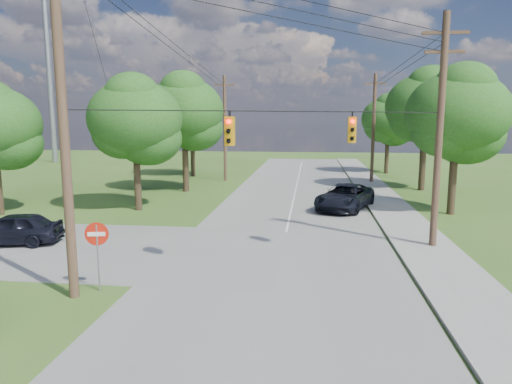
# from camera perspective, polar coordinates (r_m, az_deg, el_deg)

# --- Properties ---
(ground) EXTENTS (140.00, 140.00, 0.00)m
(ground) POSITION_cam_1_polar(r_m,az_deg,el_deg) (14.94, -6.29, -14.24)
(ground) COLOR #375B1E
(ground) RESTS_ON ground
(main_road) EXTENTS (10.00, 100.00, 0.03)m
(main_road) POSITION_cam_1_polar(r_m,az_deg,el_deg) (19.31, 2.99, -8.68)
(main_road) COLOR gray
(main_road) RESTS_ON ground
(sidewalk_east) EXTENTS (2.60, 100.00, 0.12)m
(sidewalk_east) POSITION_cam_1_polar(r_m,az_deg,el_deg) (20.02, 22.72, -8.60)
(sidewalk_east) COLOR #98958E
(sidewalk_east) RESTS_ON ground
(pole_sw) EXTENTS (2.00, 0.32, 12.00)m
(pole_sw) POSITION_cam_1_polar(r_m,az_deg,el_deg) (15.81, -23.06, 9.55)
(pole_sw) COLOR brown
(pole_sw) RESTS_ON ground
(pole_ne) EXTENTS (2.00, 0.32, 10.50)m
(pole_ne) POSITION_cam_1_polar(r_m,az_deg,el_deg) (22.10, 21.98, 7.31)
(pole_ne) COLOR brown
(pole_ne) RESTS_ON ground
(pole_north_e) EXTENTS (2.00, 0.32, 10.00)m
(pole_north_e) POSITION_cam_1_polar(r_m,az_deg,el_deg) (43.73, 14.47, 7.79)
(pole_north_e) COLOR brown
(pole_north_e) RESTS_ON ground
(pole_north_w) EXTENTS (2.00, 0.32, 10.00)m
(pole_north_w) POSITION_cam_1_polar(r_m,az_deg,el_deg) (44.12, -3.90, 8.06)
(pole_north_w) COLOR brown
(pole_north_w) RESTS_ON ground
(power_lines) EXTENTS (13.93, 29.62, 4.93)m
(power_lines) POSITION_cam_1_polar(r_m,az_deg,el_deg) (25.16, 3.04, 16.50)
(power_lines) COLOR black
(power_lines) RESTS_ON ground
(traffic_signals) EXTENTS (4.91, 3.27, 1.05)m
(traffic_signals) POSITION_cam_1_polar(r_m,az_deg,el_deg) (17.79, 4.81, 7.75)
(traffic_signals) COLOR #CF8E0C
(traffic_signals) RESTS_ON ground
(tree_w_near) EXTENTS (6.00, 6.00, 8.40)m
(tree_w_near) POSITION_cam_1_polar(r_m,az_deg,el_deg) (30.48, -14.89, 8.83)
(tree_w_near) COLOR #433021
(tree_w_near) RESTS_ON ground
(tree_w_mid) EXTENTS (6.40, 6.40, 9.22)m
(tree_w_mid) POSITION_cam_1_polar(r_m,az_deg,el_deg) (37.76, -8.97, 10.00)
(tree_w_mid) COLOR #433021
(tree_w_mid) RESTS_ON ground
(tree_w_far) EXTENTS (6.00, 6.00, 8.73)m
(tree_w_far) POSITION_cam_1_polar(r_m,az_deg,el_deg) (47.93, -8.01, 9.41)
(tree_w_far) COLOR #433021
(tree_w_far) RESTS_ON ground
(tree_e_near) EXTENTS (6.20, 6.20, 8.81)m
(tree_e_near) POSITION_cam_1_polar(r_m,az_deg,el_deg) (30.64, 23.84, 8.98)
(tree_e_near) COLOR #433021
(tree_e_near) RESTS_ON ground
(tree_e_mid) EXTENTS (6.60, 6.60, 9.64)m
(tree_e_mid) POSITION_cam_1_polar(r_m,az_deg,el_deg) (40.44, 20.46, 9.95)
(tree_e_mid) COLOR #433021
(tree_e_mid) RESTS_ON ground
(tree_e_far) EXTENTS (5.80, 5.80, 8.32)m
(tree_e_far) POSITION_cam_1_polar(r_m,az_deg,el_deg) (52.01, 16.22, 8.75)
(tree_e_far) COLOR #433021
(tree_e_far) RESTS_ON ground
(car_cross_dark) EXTENTS (4.72, 2.63, 1.52)m
(car_cross_dark) POSITION_cam_1_polar(r_m,az_deg,el_deg) (24.48, -28.17, -4.06)
(car_cross_dark) COLOR black
(car_cross_dark) RESTS_ON cross_road
(car_main_north) EXTENTS (4.65, 6.47, 1.64)m
(car_main_north) POSITION_cam_1_polar(r_m,az_deg,el_deg) (30.59, 11.06, -0.59)
(car_main_north) COLOR black
(car_main_north) RESTS_ON main_road
(do_not_enter_sign) EXTENTS (0.81, 0.20, 2.45)m
(do_not_enter_sign) POSITION_cam_1_polar(r_m,az_deg,el_deg) (16.57, -19.25, -5.85)
(do_not_enter_sign) COLOR gray
(do_not_enter_sign) RESTS_ON ground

